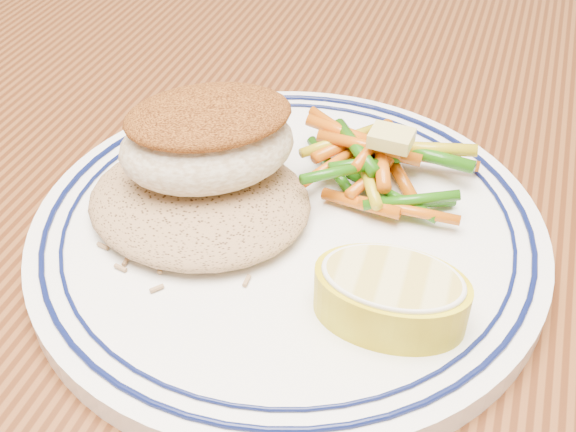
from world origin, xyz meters
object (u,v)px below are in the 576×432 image
(lemon_wedge, at_px, (391,295))
(rice_pilaf, at_px, (199,197))
(dining_table, at_px, (273,358))
(plate, at_px, (288,231))
(fish_fillet, at_px, (208,139))
(vegetable_pile, at_px, (378,161))

(lemon_wedge, bearing_deg, rice_pilaf, 160.22)
(dining_table, relative_size, plate, 5.43)
(plate, xyz_separation_m, rice_pilaf, (-0.05, -0.01, 0.02))
(rice_pilaf, height_order, fish_fillet, fish_fillet)
(plate, height_order, lemon_wedge, lemon_wedge)
(fish_fillet, xyz_separation_m, lemon_wedge, (0.11, -0.05, -0.03))
(rice_pilaf, bearing_deg, dining_table, 3.76)
(plate, distance_m, fish_fillet, 0.07)
(dining_table, relative_size, lemon_wedge, 20.73)
(dining_table, xyz_separation_m, rice_pilaf, (-0.04, -0.00, 0.12))
(vegetable_pile, height_order, lemon_wedge, same)
(dining_table, height_order, lemon_wedge, lemon_wedge)
(dining_table, distance_m, lemon_wedge, 0.15)
(dining_table, distance_m, plate, 0.11)
(fish_fillet, relative_size, lemon_wedge, 1.58)
(plate, relative_size, lemon_wedge, 3.82)
(plate, bearing_deg, fish_fillet, 172.35)
(fish_fillet, bearing_deg, plate, -7.65)
(plate, distance_m, lemon_wedge, 0.08)
(rice_pilaf, height_order, vegetable_pile, vegetable_pile)
(vegetable_pile, relative_size, lemon_wedge, 1.43)
(rice_pilaf, distance_m, lemon_wedge, 0.12)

